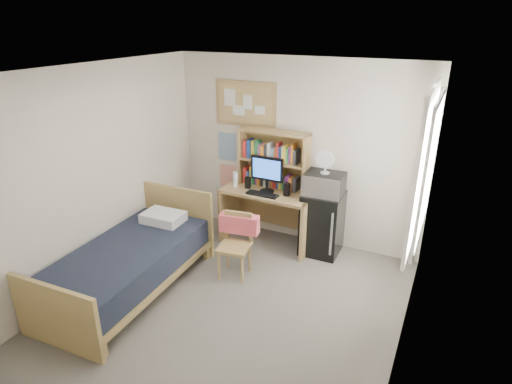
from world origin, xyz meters
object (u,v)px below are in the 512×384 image
at_px(bulletin_board, 245,104).
at_px(desk_fan, 326,163).
at_px(mini_fridge, 322,223).
at_px(bed, 129,269).
at_px(desk_chair, 234,247).
at_px(monitor, 267,175).
at_px(speaker_left, 248,183).
at_px(speaker_right, 287,189).
at_px(desk, 268,216).
at_px(microwave, 324,184).

height_order(bulletin_board, desk_fan, bulletin_board).
xyz_separation_m(bulletin_board, mini_fridge, (1.30, -0.26, -1.48)).
bearing_deg(bed, bulletin_board, 75.32).
xyz_separation_m(desk_chair, bed, (-0.98, -0.82, -0.12)).
distance_m(monitor, desk_fan, 0.83).
relative_size(speaker_left, speaker_right, 0.92).
xyz_separation_m(monitor, desk_fan, (0.78, 0.11, 0.25)).
xyz_separation_m(desk, microwave, (0.78, 0.05, 0.62)).
height_order(desk_chair, desk_fan, desk_fan).
height_order(bulletin_board, desk, bulletin_board).
distance_m(mini_fridge, microwave, 0.58).
xyz_separation_m(bulletin_board, speaker_left, (0.22, -0.38, -1.03)).
bearing_deg(microwave, speaker_right, -167.30).
bearing_deg(speaker_left, desk_fan, 6.81).
bearing_deg(bed, speaker_right, 51.24).
height_order(bed, microwave, microwave).
bearing_deg(desk, monitor, -90.00).
xyz_separation_m(desk, monitor, (-0.00, -0.06, 0.66)).
bearing_deg(speaker_right, desk, 168.69).
bearing_deg(desk_fan, desk, -177.34).
distance_m(mini_fridge, bed, 2.59).
xyz_separation_m(desk, desk_chair, (-0.02, -0.99, 0.00)).
height_order(monitor, speaker_right, monitor).
xyz_separation_m(monitor, speaker_left, (-0.30, 0.01, -0.17)).
height_order(speaker_right, microwave, microwave).
distance_m(speaker_right, microwave, 0.51).
xyz_separation_m(bed, speaker_left, (0.70, 1.76, 0.61)).
bearing_deg(mini_fridge, desk_fan, -90.00).
bearing_deg(bed, desk_fan, 44.17).
height_order(desk, microwave, microwave).
height_order(bulletin_board, bed, bulletin_board).
distance_m(bulletin_board, speaker_right, 1.37).
relative_size(desk, speaker_left, 8.02).
bearing_deg(desk, desk_chair, -89.62).
relative_size(bulletin_board, desk_chair, 1.15).
relative_size(desk, monitor, 2.60).
bearing_deg(desk_fan, bulletin_board, 166.97).
bearing_deg(microwave, mini_fridge, 90.00).
distance_m(bulletin_board, desk_fan, 1.46).
bearing_deg(desk, desk_fan, 5.05).
distance_m(monitor, speaker_right, 0.34).
bearing_deg(speaker_left, bulletin_board, 121.72).
bearing_deg(desk_chair, bed, -148.22).
xyz_separation_m(desk, speaker_left, (-0.30, -0.05, 0.49)).
xyz_separation_m(microwave, desk_fan, (0.00, 0.00, 0.29)).
bearing_deg(monitor, desk_fan, 9.40).
xyz_separation_m(bulletin_board, bed, (-0.48, -2.14, -1.63)).
xyz_separation_m(bed, desk_fan, (1.78, 1.86, 1.03)).
relative_size(monitor, speaker_right, 2.83).
height_order(desk_chair, bed, desk_chair).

